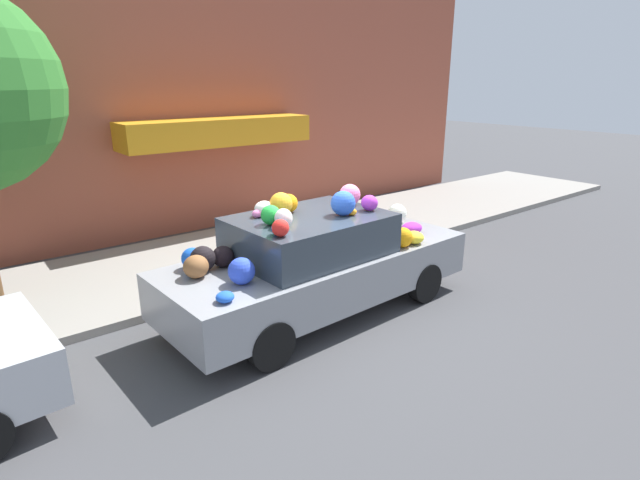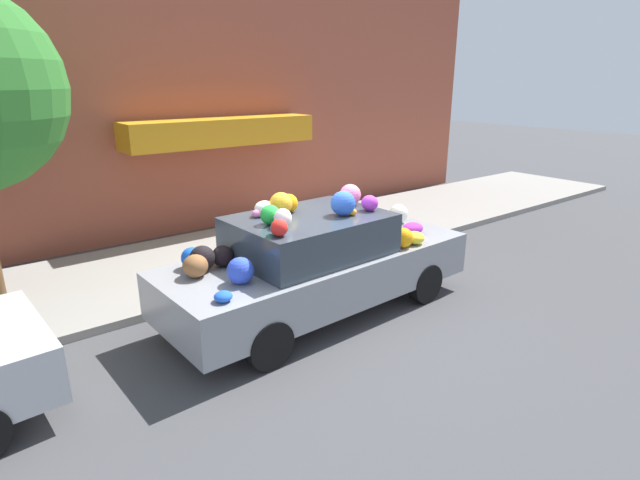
{
  "view_description": "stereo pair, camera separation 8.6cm",
  "coord_description": "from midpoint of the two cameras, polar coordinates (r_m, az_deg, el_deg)",
  "views": [
    {
      "loc": [
        -4.13,
        -5.31,
        3.23
      ],
      "look_at": [
        0.0,
        -0.12,
        1.09
      ],
      "focal_mm": 28.0,
      "sensor_mm": 36.0,
      "label": 1
    },
    {
      "loc": [
        -4.06,
        -5.36,
        3.23
      ],
      "look_at": [
        0.0,
        -0.12,
        1.09
      ],
      "focal_mm": 28.0,
      "sensor_mm": 36.0,
      "label": 2
    }
  ],
  "objects": [
    {
      "name": "art_car",
      "position": [
        7.03,
        -0.68,
        -2.47
      ],
      "size": [
        4.64,
        1.87,
        1.81
      ],
      "rotation": [
        0.0,
        0.0,
        0.04
      ],
      "color": "gray",
      "rests_on": "ground"
    },
    {
      "name": "building_facade",
      "position": [
        11.06,
        -17.03,
        14.46
      ],
      "size": [
        18.0,
        1.2,
        5.48
      ],
      "color": "#9E4C38",
      "rests_on": "ground"
    },
    {
      "name": "ground_plane",
      "position": [
        7.46,
        -0.94,
        -7.74
      ],
      "size": [
        60.0,
        60.0,
        0.0
      ],
      "primitive_type": "plane",
      "color": "#424244"
    },
    {
      "name": "fire_hydrant",
      "position": [
        8.85,
        -2.39,
        -0.27
      ],
      "size": [
        0.2,
        0.2,
        0.7
      ],
      "color": "red",
      "rests_on": "sidewalk_curb"
    },
    {
      "name": "sidewalk_curb",
      "position": [
        9.56,
        -10.88,
        -1.77
      ],
      "size": [
        24.0,
        3.2,
        0.12
      ],
      "color": "gray",
      "rests_on": "ground"
    }
  ]
}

